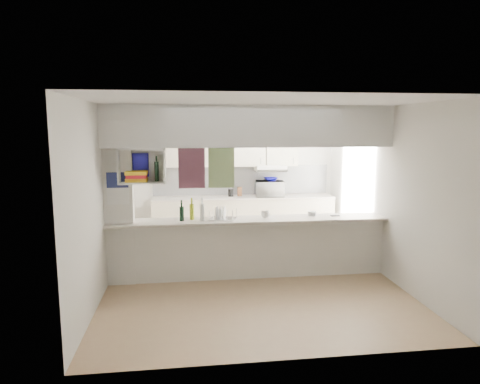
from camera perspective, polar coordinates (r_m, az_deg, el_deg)
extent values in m
plane|color=tan|center=(6.72, 1.22, -11.28)|extent=(4.80, 4.80, 0.00)
plane|color=white|center=(6.33, 1.30, 11.46)|extent=(4.80, 4.80, 0.00)
plane|color=silver|center=(8.76, -1.10, 2.13)|extent=(4.20, 0.00, 4.20)
plane|color=silver|center=(6.43, -17.58, -0.61)|extent=(0.00, 4.80, 4.80)
plane|color=silver|center=(7.02, 18.46, 0.10)|extent=(0.00, 4.80, 4.80)
cube|color=silver|center=(6.58, 1.24, -7.67)|extent=(4.20, 0.15, 0.88)
cube|color=#BAB0A3|center=(6.47, 1.25, -3.76)|extent=(4.20, 0.50, 0.04)
cube|color=white|center=(6.32, 1.29, 8.74)|extent=(4.20, 0.50, 0.60)
cube|color=silver|center=(6.40, -15.82, -0.58)|extent=(0.40, 0.18, 2.60)
cube|color=#191E4C|center=(6.27, -16.04, 1.54)|extent=(0.30, 0.01, 0.22)
cube|color=white|center=(6.30, -15.95, -0.54)|extent=(0.30, 0.01, 0.24)
cube|color=#331625|center=(6.50, -6.47, 3.21)|extent=(0.40, 0.02, 0.62)
cube|color=#175B68|center=(6.52, -2.50, 3.27)|extent=(0.40, 0.02, 0.62)
cube|color=white|center=(6.22, -12.84, 1.26)|extent=(0.65, 0.35, 0.02)
cube|color=white|center=(6.18, -12.99, 5.63)|extent=(0.65, 0.35, 0.02)
cube|color=white|center=(6.36, -12.78, 3.57)|extent=(0.65, 0.02, 0.50)
cube|color=white|center=(6.24, -15.78, 3.37)|extent=(0.02, 0.35, 0.50)
cube|color=white|center=(6.18, -10.03, 3.51)|extent=(0.02, 0.35, 0.50)
cube|color=gold|center=(6.23, -13.59, 1.59)|extent=(0.30, 0.24, 0.05)
cube|color=red|center=(6.22, -13.61, 2.05)|extent=(0.28, 0.22, 0.05)
cube|color=gold|center=(6.22, -13.62, 2.51)|extent=(0.30, 0.24, 0.05)
cube|color=#0C0A77|center=(6.33, -13.26, 3.53)|extent=(0.26, 0.02, 0.34)
cylinder|color=black|center=(6.19, -11.05, 2.70)|extent=(0.06, 0.06, 0.28)
cube|color=beige|center=(8.62, 0.46, -3.69)|extent=(3.60, 0.60, 0.90)
cube|color=#BAB0A3|center=(8.54, 0.46, -0.71)|extent=(3.60, 0.63, 0.03)
cube|color=silver|center=(8.77, 0.21, 1.62)|extent=(3.60, 0.03, 0.60)
cube|color=beige|center=(8.54, -0.99, 5.88)|extent=(2.62, 0.34, 0.72)
cube|color=white|center=(8.62, 4.04, 3.21)|extent=(0.60, 0.46, 0.12)
cube|color=silver|center=(8.40, 4.35, 2.83)|extent=(0.60, 0.02, 0.05)
imported|color=white|center=(8.57, 4.01, 0.45)|extent=(0.59, 0.43, 0.31)
imported|color=#0C0A77|center=(8.58, 4.14, 1.72)|extent=(0.28, 0.28, 0.07)
cube|color=silver|center=(6.44, -2.27, -3.56)|extent=(0.45, 0.39, 0.01)
cylinder|color=white|center=(6.44, -3.10, -2.64)|extent=(0.07, 0.18, 0.19)
cylinder|color=white|center=(6.43, -2.61, -2.66)|extent=(0.07, 0.18, 0.19)
cylinder|color=white|center=(6.42, -2.11, -2.68)|extent=(0.07, 0.18, 0.19)
imported|color=white|center=(6.47, 3.38, -3.00)|extent=(0.16, 0.16, 0.10)
cylinder|color=black|center=(6.35, -7.78, -2.89)|extent=(0.07, 0.07, 0.21)
cylinder|color=black|center=(6.32, -7.81, -1.50)|extent=(0.03, 0.03, 0.10)
cylinder|color=olive|center=(6.43, -6.44, -2.66)|extent=(0.07, 0.07, 0.23)
cylinder|color=olive|center=(6.40, -6.46, -1.22)|extent=(0.03, 0.03, 0.10)
cylinder|color=silver|center=(6.35, -5.07, -2.70)|extent=(0.07, 0.07, 0.25)
cylinder|color=silver|center=(6.32, -5.09, -1.18)|extent=(0.03, 0.03, 0.10)
cylinder|color=silver|center=(6.79, 9.58, -2.84)|extent=(0.13, 0.13, 0.07)
cube|color=black|center=(6.84, 12.56, -3.08)|extent=(0.14, 0.07, 0.01)
cylinder|color=black|center=(8.54, -1.24, -0.09)|extent=(0.11, 0.11, 0.15)
cube|color=brown|center=(8.59, -0.06, 0.06)|extent=(0.10, 0.08, 0.18)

